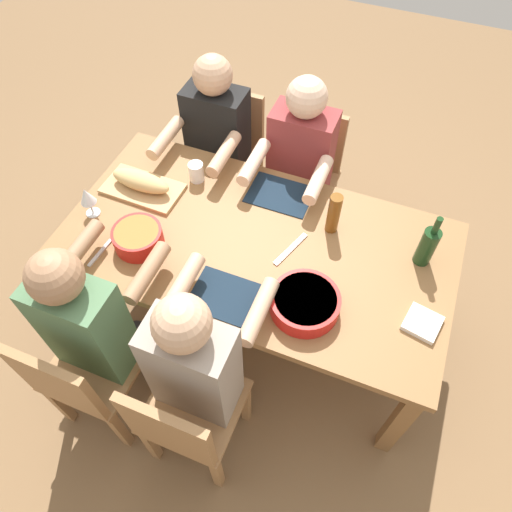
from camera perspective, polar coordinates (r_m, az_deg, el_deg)
name	(u,v)px	position (r m, az deg, el deg)	size (l,w,h in m)	color
ground_plane	(256,318)	(2.85, 0.00, -7.50)	(8.00, 8.00, 0.00)	brown
dining_table	(256,252)	(2.29, 0.00, 0.47)	(1.84, 0.98, 0.74)	olive
chair_far_right	(83,378)	(2.30, -20.13, -13.60)	(0.40, 0.40, 0.85)	#9E7044
diner_far_right	(92,321)	(2.17, -19.09, -7.36)	(0.41, 0.53, 1.20)	#2D2D38
chair_near_center	(305,171)	(2.94, 5.95, 10.18)	(0.40, 0.40, 0.85)	#9E7044
diner_near_center	(298,164)	(2.67, 5.09, 11.02)	(0.41, 0.53, 1.20)	#2D2D38
chair_far_center	(185,420)	(2.13, -8.58, -19.00)	(0.40, 0.40, 0.85)	#9E7044
diner_far_center	(199,362)	(1.98, -6.90, -12.51)	(0.41, 0.53, 1.20)	#2D2D38
chair_near_right	(229,150)	(3.07, -3.25, 12.63)	(0.40, 0.40, 0.85)	#9E7044
diner_near_right	(215,141)	(2.81, -5.01, 13.62)	(0.41, 0.53, 1.20)	#2D2D38
serving_bowl_greens	(305,302)	(2.00, 5.92, -5.57)	(0.30, 0.30, 0.08)	red
serving_bowl_fruit	(138,237)	(2.25, -14.04, 2.24)	(0.23, 0.23, 0.10)	red
cutting_board	(143,189)	(2.51, -13.47, 7.90)	(0.40, 0.22, 0.02)	tan
bread_loaf	(141,181)	(2.48, -13.71, 8.78)	(0.32, 0.11, 0.09)	tan
wine_bottle	(427,246)	(2.21, 19.94, 1.17)	(0.08, 0.08, 0.29)	#193819
beer_bottle	(334,214)	(2.23, 9.35, 5.05)	(0.06, 0.06, 0.22)	brown
wine_glass	(87,197)	(2.40, -19.70, 6.71)	(0.08, 0.08, 0.17)	silver
fork_far_right	(100,253)	(2.30, -18.27, 0.38)	(0.02, 0.17, 0.01)	silver
placemat_near_center	(280,194)	(2.43, 2.90, 7.41)	(0.32, 0.23, 0.01)	#142333
placemat_far_center	(228,297)	(2.06, -3.40, -4.98)	(0.32, 0.23, 0.01)	#142333
cup_near_right	(196,172)	(2.49, -7.20, 10.01)	(0.08, 0.08, 0.10)	white
carving_knife	(291,249)	(2.21, 4.19, 0.85)	(0.23, 0.02, 0.01)	silver
napkin_stack	(422,323)	(2.10, 19.40, -7.62)	(0.14, 0.14, 0.02)	white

